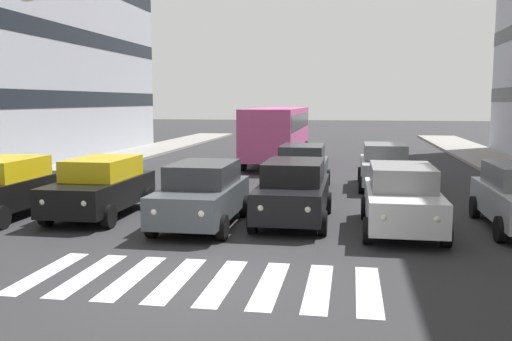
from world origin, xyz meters
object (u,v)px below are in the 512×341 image
Objects in this scene: car_1 at (402,198)px; car_4 at (101,187)px; car_row2_1 at (385,165)px; bus_behind_traffic at (278,129)px; car_2 at (293,191)px; car_3 at (202,194)px; car_5 at (3,187)px; car_row2_0 at (302,167)px.

car_4 is (8.58, -0.50, 0.00)m from car_1.
car_row2_1 is (-8.56, -7.00, 0.00)m from car_4.
bus_behind_traffic is (-3.29, -15.14, 0.97)m from car_4.
car_3 is (2.39, 0.91, 0.00)m from car_2.
car_2 is 0.42× the size of bus_behind_traffic.
car_row2_1 is (0.02, -7.49, 0.00)m from car_1.
car_4 is 15.53m from bus_behind_traffic.
car_2 is 8.48m from car_5.
bus_behind_traffic reaches higher than car_5.
car_1 and car_2 have the same top height.
car_1 is 1.00× the size of car_row2_1.
car_5 is 1.00× the size of car_row2_0.
car_5 is (2.77, 0.60, 0.00)m from car_4.
bus_behind_traffic is (0.00, -15.90, 0.97)m from car_3.
car_row2_0 is at bearing -63.62° from car_1.
car_4 is at bearing 77.75° from bus_behind_traffic.
car_2 is at bearing 67.19° from car_row2_1.
car_row2_1 is (-11.33, -7.59, 0.00)m from car_5.
car_3 is 6.97m from car_row2_0.
car_3 is at bearing 20.75° from car_2.
car_2 and car_3 have the same top height.
bus_behind_traffic is at bearing -80.92° from car_2.
car_row2_0 is 1.00× the size of car_row2_1.
car_2 and car_row2_1 have the same top height.
car_4 is 1.00× the size of car_row2_0.
car_row2_0 is (-2.13, -6.63, 0.00)m from car_3.
car_5 and car_row2_1 have the same top height.
car_row2_0 is at bearing -141.67° from car_5.
car_row2_1 is 0.42× the size of bus_behind_traffic.
car_row2_0 is (3.16, -6.37, 0.00)m from car_1.
car_5 is (8.45, 0.75, 0.00)m from car_2.
car_2 is at bearing -12.61° from car_1.
car_3 is 1.00× the size of car_5.
car_4 is 0.42× the size of bus_behind_traffic.
car_1 and car_3 have the same top height.
car_5 is at bearing 33.83° from car_row2_1.
car_1 is 1.00× the size of car_4.
car_2 is 5.73m from car_row2_0.
car_5 is 1.00× the size of car_row2_1.
car_1 is 0.42× the size of bus_behind_traffic.
car_row2_0 is at bearing -107.83° from car_3.
car_row2_1 is (-5.27, -7.75, 0.00)m from car_3.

